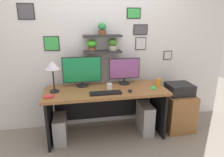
# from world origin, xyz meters

# --- Properties ---
(ground_plane) EXTENTS (8.00, 8.00, 0.00)m
(ground_plane) POSITION_xyz_m (0.00, 0.00, 0.00)
(ground_plane) COLOR gray
(back_wall_assembly) EXTENTS (4.40, 0.24, 2.70)m
(back_wall_assembly) POSITION_xyz_m (-0.00, 0.44, 1.35)
(back_wall_assembly) COLOR silver
(back_wall_assembly) RESTS_ON ground
(desk) EXTENTS (1.78, 0.68, 0.75)m
(desk) POSITION_xyz_m (0.00, 0.06, 0.55)
(desk) COLOR brown
(desk) RESTS_ON ground
(monitor_left) EXTENTS (0.58, 0.18, 0.45)m
(monitor_left) POSITION_xyz_m (-0.33, 0.22, 0.99)
(monitor_left) COLOR black
(monitor_left) RESTS_ON desk
(monitor_right) EXTENTS (0.49, 0.18, 0.41)m
(monitor_right) POSITION_xyz_m (0.33, 0.22, 0.97)
(monitor_right) COLOR black
(monitor_right) RESTS_ON desk
(keyboard) EXTENTS (0.44, 0.14, 0.02)m
(keyboard) POSITION_xyz_m (-0.03, -0.18, 0.76)
(keyboard) COLOR black
(keyboard) RESTS_ON desk
(computer_mouse) EXTENTS (0.06, 0.09, 0.03)m
(computer_mouse) POSITION_xyz_m (0.32, -0.16, 0.77)
(computer_mouse) COLOR black
(computer_mouse) RESTS_ON desk
(desk_lamp) EXTENTS (0.20, 0.20, 0.45)m
(desk_lamp) POSITION_xyz_m (-0.73, 0.03, 1.11)
(desk_lamp) COLOR black
(desk_lamp) RESTS_ON desk
(cell_phone) EXTENTS (0.11, 0.15, 0.01)m
(cell_phone) POSITION_xyz_m (0.70, -0.08, 0.76)
(cell_phone) COLOR green
(cell_phone) RESTS_ON desk
(coffee_mug) EXTENTS (0.08, 0.08, 0.09)m
(coffee_mug) POSITION_xyz_m (0.05, -0.01, 0.80)
(coffee_mug) COLOR white
(coffee_mug) RESTS_ON desk
(scissors_tray) EXTENTS (0.12, 0.09, 0.02)m
(scissors_tray) POSITION_xyz_m (-0.79, -0.18, 0.76)
(scissors_tray) COLOR red
(scissors_tray) RESTS_ON desk
(water_cup) EXTENTS (0.07, 0.07, 0.11)m
(water_cup) POSITION_xyz_m (0.83, 0.02, 0.81)
(water_cup) COLOR orange
(water_cup) RESTS_ON desk
(drawer_cabinet) EXTENTS (0.44, 0.50, 0.60)m
(drawer_cabinet) POSITION_xyz_m (1.17, -0.02, 0.30)
(drawer_cabinet) COLOR brown
(drawer_cabinet) RESTS_ON ground
(printer) EXTENTS (0.38, 0.34, 0.17)m
(printer) POSITION_xyz_m (1.17, -0.02, 0.68)
(printer) COLOR black
(printer) RESTS_ON drawer_cabinet
(computer_tower_left) EXTENTS (0.18, 0.40, 0.38)m
(computer_tower_left) POSITION_xyz_m (-0.69, -0.03, 0.19)
(computer_tower_left) COLOR #99999E
(computer_tower_left) RESTS_ON ground
(computer_tower_right) EXTENTS (0.18, 0.40, 0.46)m
(computer_tower_right) POSITION_xyz_m (0.62, -0.02, 0.23)
(computer_tower_right) COLOR #99999E
(computer_tower_right) RESTS_ON ground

